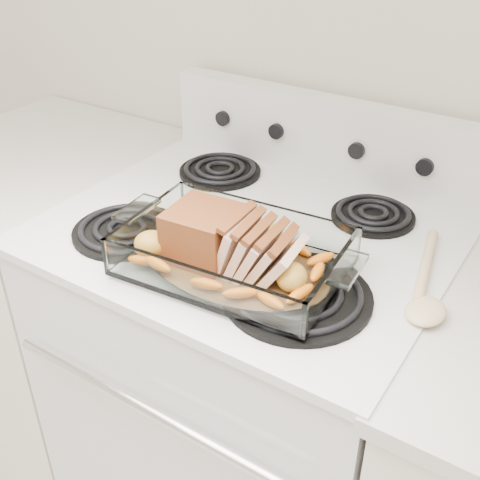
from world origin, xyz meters
The scene contains 6 objects.
electric_range centered at (0.00, 1.66, 0.48)m, with size 0.78×0.70×1.12m.
counter_left centered at (-0.67, 1.66, 0.47)m, with size 0.58×0.68×0.93m.
baking_dish centered at (0.06, 1.50, 0.96)m, with size 0.37×0.25×0.07m.
pork_roast centered at (0.04, 1.50, 1.00)m, with size 0.24×0.12×0.09m.
roast_vegetables centered at (0.06, 1.54, 0.97)m, with size 0.37×0.20×0.05m.
wooden_spoon centered at (0.36, 1.62, 0.95)m, with size 0.11×0.28×0.02m.
Camera 1 is at (0.55, 0.78, 1.55)m, focal length 45.00 mm.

